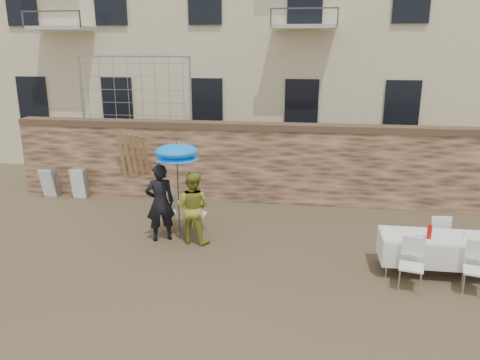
# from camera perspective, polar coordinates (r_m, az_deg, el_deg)

# --- Properties ---
(ground) EXTENTS (80.00, 80.00, 0.00)m
(ground) POSITION_cam_1_polar(r_m,az_deg,el_deg) (9.01, -4.69, -12.35)
(ground) COLOR brown
(ground) RESTS_ON ground
(stone_wall) EXTENTS (13.00, 0.50, 2.20)m
(stone_wall) POSITION_cam_1_polar(r_m,az_deg,el_deg) (13.23, 0.07, 2.11)
(stone_wall) COLOR #896244
(stone_wall) RESTS_ON ground
(chain_link_fence) EXTENTS (3.20, 0.06, 1.80)m
(chain_link_fence) POSITION_cam_1_polar(r_m,az_deg,el_deg) (13.67, -12.69, 10.68)
(chain_link_fence) COLOR gray
(chain_link_fence) RESTS_ON stone_wall
(man_suit) EXTENTS (0.77, 0.68, 1.78)m
(man_suit) POSITION_cam_1_polar(r_m,az_deg,el_deg) (10.65, -9.72, -2.74)
(man_suit) COLOR black
(man_suit) RESTS_ON ground
(woman_dress) EXTENTS (0.90, 0.76, 1.63)m
(woman_dress) POSITION_cam_1_polar(r_m,az_deg,el_deg) (10.47, -5.79, -3.35)
(woman_dress) COLOR #CACD3E
(woman_dress) RESTS_ON ground
(umbrella) EXTENTS (0.99, 0.99, 2.11)m
(umbrella) POSITION_cam_1_polar(r_m,az_deg,el_deg) (10.33, -7.72, 3.13)
(umbrella) COLOR #3F3F44
(umbrella) RESTS_ON ground
(couple_chair_left) EXTENTS (0.64, 0.64, 0.96)m
(couple_chair_left) POSITION_cam_1_polar(r_m,az_deg,el_deg) (11.28, -8.76, -3.85)
(couple_chair_left) COLOR white
(couple_chair_left) RESTS_ON ground
(couple_chair_right) EXTENTS (0.48, 0.48, 0.96)m
(couple_chair_right) POSITION_cam_1_polar(r_m,az_deg,el_deg) (11.10, -5.30, -4.06)
(couple_chair_right) COLOR white
(couple_chair_right) RESTS_ON ground
(banquet_table) EXTENTS (2.10, 0.85, 0.78)m
(banquet_table) POSITION_cam_1_polar(r_m,az_deg,el_deg) (9.78, 22.93, -6.55)
(banquet_table) COLOR white
(banquet_table) RESTS_ON ground
(soda_bottle) EXTENTS (0.09, 0.09, 0.26)m
(soda_bottle) POSITION_cam_1_polar(r_m,az_deg,el_deg) (9.54, 22.09, -5.90)
(soda_bottle) COLOR red
(soda_bottle) RESTS_ON banquet_table
(table_chair_front_left) EXTENTS (0.57, 0.57, 0.96)m
(table_chair_front_left) POSITION_cam_1_polar(r_m,az_deg,el_deg) (9.07, 20.17, -9.75)
(table_chair_front_left) COLOR white
(table_chair_front_left) RESTS_ON ground
(table_chair_front_right) EXTENTS (0.58, 0.58, 0.96)m
(table_chair_front_right) POSITION_cam_1_polar(r_m,az_deg,el_deg) (9.37, 26.86, -9.72)
(table_chair_front_right) COLOR white
(table_chair_front_right) RESTS_ON ground
(table_chair_back) EXTENTS (0.53, 0.53, 0.96)m
(table_chair_back) POSITION_cam_1_polar(r_m,az_deg,el_deg) (10.64, 22.81, -6.19)
(table_chair_back) COLOR white
(table_chair_back) RESTS_ON ground
(chair_stack_left) EXTENTS (0.46, 0.47, 0.92)m
(chair_stack_left) POSITION_cam_1_polar(r_m,az_deg,el_deg) (14.86, -21.83, -0.06)
(chair_stack_left) COLOR white
(chair_stack_left) RESTS_ON ground
(chair_stack_right) EXTENTS (0.46, 0.40, 0.92)m
(chair_stack_right) POSITION_cam_1_polar(r_m,az_deg,el_deg) (14.43, -18.74, -0.20)
(chair_stack_right) COLOR white
(chair_stack_right) RESTS_ON ground
(wood_planks) EXTENTS (0.70, 0.20, 2.00)m
(wood_planks) POSITION_cam_1_polar(r_m,az_deg,el_deg) (13.71, -12.84, 1.77)
(wood_planks) COLOR #A37749
(wood_planks) RESTS_ON ground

